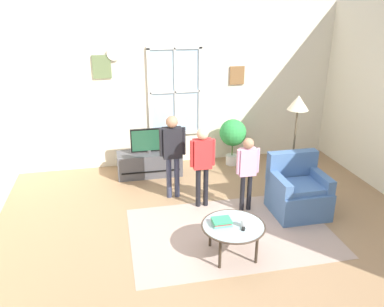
% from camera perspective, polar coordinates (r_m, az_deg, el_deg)
% --- Properties ---
extents(ground_plane, '(6.61, 6.21, 0.02)m').
position_cam_1_polar(ground_plane, '(5.30, 3.88, -12.54)').
color(ground_plane, '#9E7A56').
extents(back_wall, '(6.01, 0.17, 2.97)m').
position_cam_1_polar(back_wall, '(7.33, -2.03, 9.90)').
color(back_wall, silver).
rests_on(back_wall, ground_plane).
extents(area_rug, '(2.73, 1.80, 0.01)m').
position_cam_1_polar(area_rug, '(5.45, 5.69, -11.36)').
color(area_rug, tan).
rests_on(area_rug, ground_plane).
extents(tv_stand, '(1.14, 0.45, 0.43)m').
position_cam_1_polar(tv_stand, '(7.05, -6.25, -1.49)').
color(tv_stand, '#4C4C51').
rests_on(tv_stand, ground_plane).
extents(television, '(0.63, 0.08, 0.45)m').
position_cam_1_polar(television, '(6.89, -6.40, 1.96)').
color(television, '#4C4C4C').
rests_on(television, tv_stand).
extents(armchair, '(0.76, 0.74, 0.87)m').
position_cam_1_polar(armchair, '(5.96, 15.24, -5.46)').
color(armchair, '#476B9E').
rests_on(armchair, ground_plane).
extents(coffee_table, '(0.78, 0.78, 0.42)m').
position_cam_1_polar(coffee_table, '(4.82, 6.07, -10.68)').
color(coffee_table, '#99B2B7').
rests_on(coffee_table, ground_plane).
extents(book_stack, '(0.23, 0.19, 0.07)m').
position_cam_1_polar(book_stack, '(4.79, 4.38, -9.97)').
color(book_stack, '#62BD99').
rests_on(book_stack, coffee_table).
extents(cup, '(0.08, 0.08, 0.10)m').
position_cam_1_polar(cup, '(4.77, 7.65, -10.09)').
color(cup, white).
rests_on(cup, coffee_table).
extents(remote_near_books, '(0.06, 0.14, 0.02)m').
position_cam_1_polar(remote_near_books, '(4.88, 5.37, -9.67)').
color(remote_near_books, black).
rests_on(remote_near_books, coffee_table).
extents(remote_near_cup, '(0.10, 0.14, 0.02)m').
position_cam_1_polar(remote_near_cup, '(4.76, 7.61, -10.67)').
color(remote_near_cup, black).
rests_on(remote_near_cup, coffee_table).
extents(person_pink_shirt, '(0.35, 0.16, 1.15)m').
position_cam_1_polar(person_pink_shirt, '(5.69, 8.12, -1.85)').
color(person_pink_shirt, black).
rests_on(person_pink_shirt, ground_plane).
extents(person_black_shirt, '(0.41, 0.19, 1.35)m').
position_cam_1_polar(person_black_shirt, '(5.98, -2.90, 0.88)').
color(person_black_shirt, '#333851').
rests_on(person_black_shirt, ground_plane).
extents(person_red_shirt, '(0.38, 0.17, 1.26)m').
position_cam_1_polar(person_red_shirt, '(5.72, 1.52, -0.74)').
color(person_red_shirt, black).
rests_on(person_red_shirt, ground_plane).
extents(potted_plant_by_window, '(0.51, 0.51, 0.90)m').
position_cam_1_polar(potted_plant_by_window, '(7.38, 6.02, 2.77)').
color(potted_plant_by_window, silver).
rests_on(potted_plant_by_window, ground_plane).
extents(floor_lamp, '(0.32, 0.32, 1.65)m').
position_cam_1_polar(floor_lamp, '(6.08, 15.19, 5.75)').
color(floor_lamp, black).
rests_on(floor_lamp, ground_plane).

